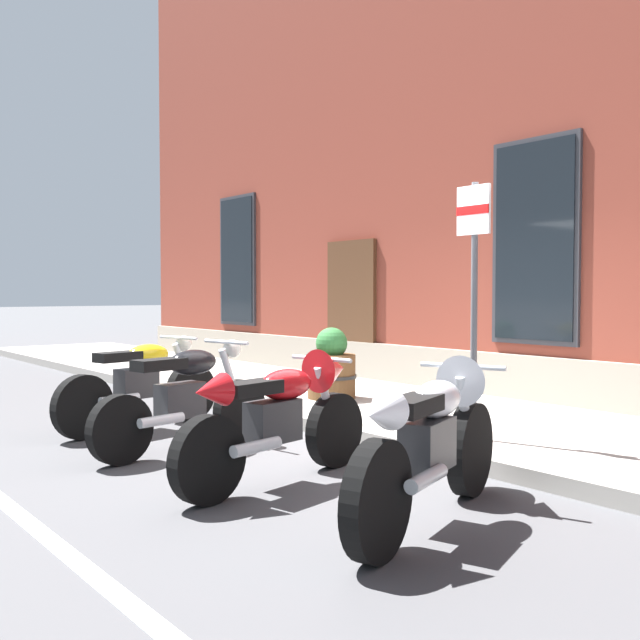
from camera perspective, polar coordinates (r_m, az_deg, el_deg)
ground_plane at (r=7.06m, az=2.73°, el=-9.87°), size 140.00×140.00×0.00m
sidewalk at (r=8.09m, az=10.68°, el=-7.83°), size 26.25×2.96×0.14m
lane_stripe at (r=5.55m, az=-23.61°, el=-13.38°), size 26.25×0.12×0.01m
motorcycle_yellow_naked at (r=7.97m, az=-14.00°, el=-4.98°), size 0.69×2.04×0.99m
motorcycle_black_naked at (r=6.79m, az=-10.60°, el=-6.16°), size 0.66×1.98×1.01m
motorcycle_red_sport at (r=5.61m, az=-2.85°, el=-7.28°), size 0.68×2.02×1.01m
motorcycle_white_sport at (r=4.73m, az=9.20°, el=-8.96°), size 0.92×2.09×1.04m
parking_sign at (r=6.61m, az=12.16°, el=3.66°), size 0.36×0.07×2.32m
barrel_planter at (r=9.02m, az=0.92°, el=-3.91°), size 0.63×0.63×0.89m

